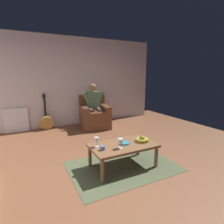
# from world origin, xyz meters

# --- Properties ---
(ground_plane) EXTENTS (7.29, 7.29, 0.00)m
(ground_plane) POSITION_xyz_m (0.00, 0.00, 0.00)
(ground_plane) COLOR brown
(wall_back) EXTENTS (5.91, 0.06, 2.63)m
(wall_back) POSITION_xyz_m (0.00, -3.07, 1.31)
(wall_back) COLOR silver
(wall_back) RESTS_ON ground
(rug) EXTENTS (1.83, 1.28, 0.01)m
(rug) POSITION_xyz_m (-0.14, -0.02, 0.00)
(rug) COLOR #4A5338
(rug) RESTS_ON ground
(armchair) EXTENTS (0.91, 0.97, 0.95)m
(armchair) POSITION_xyz_m (-0.64, -2.45, 0.33)
(armchair) COLOR brown
(armchair) RESTS_ON ground
(person_seated) EXTENTS (0.66, 0.63, 1.27)m
(person_seated) POSITION_xyz_m (-0.65, -2.49, 0.68)
(person_seated) COLOR #556F4D
(person_seated) RESTS_ON ground
(coffee_table) EXTENTS (1.11, 0.66, 0.40)m
(coffee_table) POSITION_xyz_m (-0.14, -0.02, 0.35)
(coffee_table) COLOR brown
(coffee_table) RESTS_ON ground
(guitar) EXTENTS (0.39, 0.23, 1.02)m
(guitar) POSITION_xyz_m (0.67, -2.86, 0.23)
(guitar) COLOR #AC7C3D
(guitar) RESTS_ON ground
(radiator) EXTENTS (0.59, 0.06, 0.66)m
(radiator) POSITION_xyz_m (1.41, -3.00, 0.33)
(radiator) COLOR white
(radiator) RESTS_ON ground
(wine_glass_near) EXTENTS (0.07, 0.07, 0.16)m
(wine_glass_near) POSITION_xyz_m (0.29, -0.14, 0.52)
(wine_glass_near) COLOR silver
(wine_glass_near) RESTS_ON coffee_table
(wine_glass_far) EXTENTS (0.08, 0.08, 0.16)m
(wine_glass_far) POSITION_xyz_m (-0.02, 0.09, 0.52)
(wine_glass_far) COLOR silver
(wine_glass_far) RESTS_ON coffee_table
(fruit_bowl) EXTENTS (0.23, 0.23, 0.11)m
(fruit_bowl) POSITION_xyz_m (-0.51, 0.01, 0.45)
(fruit_bowl) COLOR olive
(fruit_bowl) RESTS_ON coffee_table
(decorative_dish) EXTENTS (0.18, 0.18, 0.02)m
(decorative_dish) POSITION_xyz_m (-0.18, -0.04, 0.42)
(decorative_dish) COLOR teal
(decorative_dish) RESTS_ON coffee_table
(candle_jar) EXTENTS (0.08, 0.08, 0.06)m
(candle_jar) POSITION_xyz_m (0.26, 0.02, 0.44)
(candle_jar) COLOR slate
(candle_jar) RESTS_ON coffee_table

